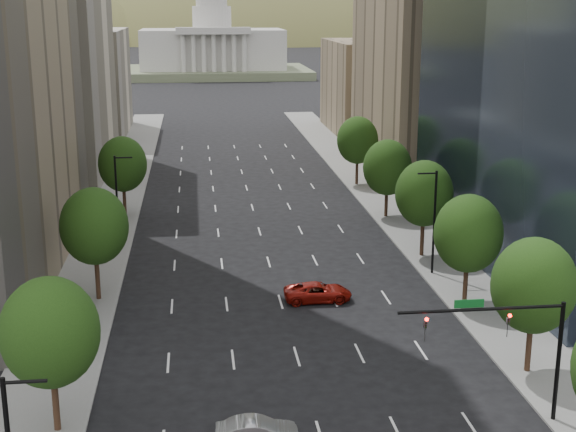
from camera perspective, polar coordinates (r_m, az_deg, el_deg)
name	(u,v)px	position (r m, az deg, el deg)	size (l,w,h in m)	color
sidewalk_left	(92,267)	(72.29, -13.73, -3.56)	(6.00, 200.00, 0.15)	slate
sidewalk_right	(437,255)	(74.89, 10.52, -2.73)	(6.00, 200.00, 0.15)	slate
midrise_cream_left	(49,41)	(112.83, -16.58, 11.77)	(14.00, 30.00, 35.00)	beige
filler_left	(85,83)	(145.97, -14.19, 9.14)	(14.00, 26.00, 18.00)	beige
parking_tan_right	(424,59)	(112.78, 9.61, 10.89)	(14.00, 30.00, 30.00)	#8C7759
filler_right	(371,87)	(145.25, 5.87, 9.08)	(14.00, 26.00, 16.00)	#8C7759
tree_right_1	(534,286)	(51.29, 17.00, -4.73)	(5.20, 5.20, 8.75)	#382316
tree_right_2	(468,234)	(61.96, 12.64, -1.22)	(5.20, 5.20, 8.61)	#382316
tree_right_3	(424,194)	(72.94, 9.61, 1.58)	(5.20, 5.20, 8.89)	#382316
tree_right_4	(387,168)	(86.25, 7.04, 3.42)	(5.20, 5.20, 8.46)	#382316
tree_right_5	(358,140)	(101.56, 4.94, 5.36)	(5.20, 5.20, 8.75)	#382316
tree_left_0	(50,333)	(44.13, -16.49, -7.91)	(5.20, 5.20, 8.75)	#382316
tree_left_1	(94,226)	(62.82, -13.55, -0.72)	(5.20, 5.20, 8.97)	#382316
tree_left_2	(123,164)	(88.09, -11.63, 3.61)	(5.20, 5.20, 8.68)	#382316
streetlight_rn	(434,219)	(68.39, 10.27, -0.25)	(1.70, 0.20, 9.00)	black
streetlight_ln	(118,200)	(75.55, -11.96, 1.10)	(1.70, 0.20, 9.00)	black
traffic_signal	(517,336)	(45.03, 15.87, -8.19)	(9.12, 0.40, 7.38)	black
capitol	(213,49)	(258.29, -5.36, 11.71)	(60.00, 40.00, 35.20)	#596647
foothills	(249,86)	(611.86, -2.80, 9.17)	(720.00, 413.00, 263.00)	olive
car_silver	(257,432)	(43.46, -2.19, -15.03)	(1.52, 4.35, 1.43)	#9D9EA3
car_red_far	(318,292)	(62.56, 2.12, -5.40)	(2.42, 5.25, 1.46)	maroon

